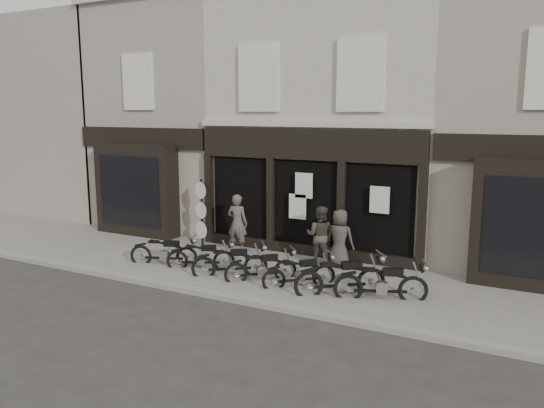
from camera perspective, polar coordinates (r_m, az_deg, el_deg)
The scene contains 17 objects.
ground_plane at distance 13.76m, azimuth -1.54°, elevation -8.77°, with size 90.00×90.00×0.00m, color #2D2B28.
pavement at distance 14.49m, azimuth 0.22°, elevation -7.54°, with size 30.00×4.20×0.12m, color slate.
kerb at distance 12.73m, azimuth -4.34°, elevation -10.08°, with size 30.00×0.25×0.13m, color gray.
central_building at distance 18.45m, azimuth 7.60°, elevation 8.84°, with size 7.30×6.22×8.34m.
neighbour_left at distance 21.45m, azimuth -8.77°, elevation 8.86°, with size 5.60×6.73×8.34m.
filler_left at distance 27.16m, azimuth -22.76°, elevation 8.55°, with size 11.00×6.00×8.20m, color gray.
motorcycle_0 at distance 15.49m, azimuth -11.48°, elevation -5.35°, with size 1.91×0.95×0.96m.
motorcycle_1 at distance 14.93m, azimuth -7.61°, elevation -5.88°, with size 1.77×1.08×0.92m.
motorcycle_2 at distance 14.21m, azimuth -4.46°, elevation -6.55°, with size 1.76×1.40×0.97m.
motorcycle_3 at distance 13.81m, azimuth -1.11°, elevation -7.11°, with size 1.57×1.44×0.92m.
motorcycle_4 at distance 13.35m, azimuth 3.02°, elevation -7.73°, with size 1.55×1.47×0.92m.
motorcycle_5 at distance 12.88m, azimuth 7.47°, elevation -8.18°, with size 1.93×1.59×1.08m.
motorcycle_6 at distance 12.67m, azimuth 11.74°, elevation -8.69°, with size 2.05×1.11×1.04m.
man_left at distance 16.33m, azimuth -3.74°, elevation -2.06°, with size 0.66×0.43×1.80m, color #4B453E.
man_centre at distance 15.04m, azimuth 5.20°, elevation -3.38°, with size 0.82×0.64×1.68m, color #3C3830.
man_right at distance 14.81m, azimuth 7.30°, elevation -3.71°, with size 0.80×0.52×1.64m, color #39332F.
advert_sign_post at distance 17.17m, azimuth -7.59°, elevation -1.23°, with size 0.54×0.36×2.28m.
Camera 1 is at (6.40, -11.35, 4.43)m, focal length 35.00 mm.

